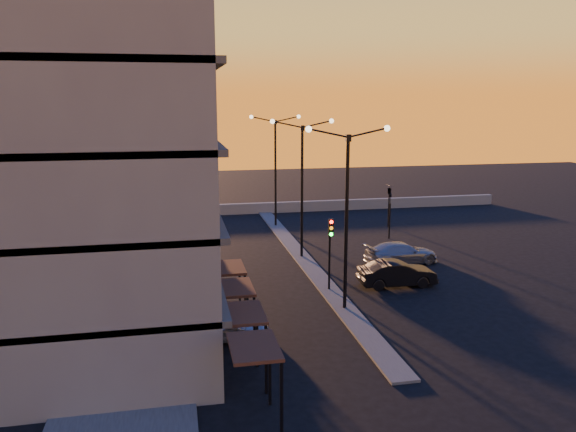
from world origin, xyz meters
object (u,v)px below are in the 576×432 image
(traffic_light_main, at_px, (330,243))
(car_sedan, at_px, (397,274))
(streetlamp_mid, at_px, (302,178))
(car_hatchback, at_px, (229,327))
(car_wagon, at_px, (401,253))

(traffic_light_main, distance_m, car_sedan, 4.67)
(streetlamp_mid, distance_m, car_hatchback, 14.90)
(car_hatchback, bearing_deg, streetlamp_mid, -14.69)
(streetlamp_mid, distance_m, traffic_light_main, 7.62)
(car_sedan, relative_size, car_wagon, 0.91)
(traffic_light_main, bearing_deg, car_wagon, 35.54)
(car_hatchback, height_order, car_sedan, car_sedan)
(car_sedan, bearing_deg, traffic_light_main, 93.15)
(traffic_light_main, relative_size, car_hatchback, 1.15)
(streetlamp_mid, height_order, car_wagon, streetlamp_mid)
(car_hatchback, relative_size, car_wagon, 0.74)
(car_sedan, distance_m, car_wagon, 4.71)
(streetlamp_mid, bearing_deg, traffic_light_main, -90.00)
(car_wagon, bearing_deg, car_hatchback, 120.89)
(car_hatchback, bearing_deg, traffic_light_main, -37.25)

